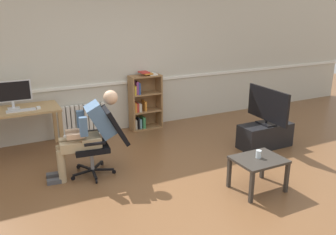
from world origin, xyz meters
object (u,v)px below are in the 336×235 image
Objects in this scene: keyboard at (21,110)px; coffee_table at (258,163)px; computer_desk at (18,116)px; tv_stand at (265,135)px; imac_monitor at (11,92)px; computer_mouse at (39,108)px; radiator at (84,120)px; tv_screen at (268,106)px; office_chair at (102,139)px; drinking_glass at (259,154)px; bookshelf at (143,102)px; person_seated at (89,132)px.

coffee_table is (2.56, -2.49, -0.40)m from keyboard.
computer_desk is 4.04m from tv_stand.
computer_mouse is at bearing -29.46° from imac_monitor.
radiator reaches higher than coffee_table.
keyboard is at bearing -72.03° from computer_desk.
tv_stand is 1.47× the size of coffee_table.
computer_mouse is (0.35, -0.20, -0.24)m from imac_monitor.
imac_monitor reaches higher than coffee_table.
keyboard is 4.29× the size of computer_mouse.
radiator is at bearing 26.39° from keyboard.
tv_screen reaches higher than computer_desk.
office_chair reaches higher than radiator.
radiator is (0.81, 0.51, -0.47)m from computer_mouse.
coffee_table is (2.30, -2.51, -0.40)m from computer_mouse.
keyboard is at bearing 136.10° from drinking_glass.
computer_mouse is 0.10× the size of office_chair.
keyboard reaches higher than computer_desk.
imac_monitor is 3.85m from coffee_table.
bookshelf is at bearing 5.26° from imac_monitor.
bookshelf is (2.26, 0.29, -0.13)m from computer_desk.
computer_desk is 1.61× the size of radiator.
bookshelf is 1.17× the size of tv_screen.
person_seated is at bearing -133.86° from bookshelf.
bookshelf is at bearing 41.10° from tv_screen.
office_chair reaches higher than drinking_glass.
office_chair is 1.00× the size of tv_screen.
tv_stand is 1.55m from coffee_table.
bookshelf is at bearing 128.23° from tv_stand.
tv_stand is at bearing -21.04° from keyboard.
radiator is (-1.14, 0.10, -0.22)m from bookshelf.
bookshelf is (2.30, 0.21, -0.49)m from imac_monitor.
tv_screen reaches higher than office_chair.
coffee_table is at bearing -135.36° from tv_stand.
bookshelf is 2.92m from drinking_glass.
drinking_glass reaches higher than tv_stand.
radiator is (1.11, 0.39, -0.35)m from computer_desk.
drinking_glass is (-1.09, -1.06, -0.24)m from tv_screen.
coffee_table is (0.35, -2.92, -0.15)m from bookshelf.
drinking_glass is (2.61, -2.61, -0.16)m from computer_desk.
bookshelf is at bearing 97.01° from drinking_glass.
computer_mouse is 1.34m from office_chair.
computer_desk is 2.28m from bookshelf.
imac_monitor reaches higher than tv_stand.
computer_mouse reaches higher than coffee_table.
radiator is 0.84× the size of tv_stand.
tv_stand is (2.73, -0.30, -0.32)m from office_chair.
computer_desk is 0.37m from imac_monitor.
tv_stand is at bearing -22.68° from computer_desk.
tv_screen is 1.53× the size of coffee_table.
office_chair is at bearing -129.77° from bookshelf.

